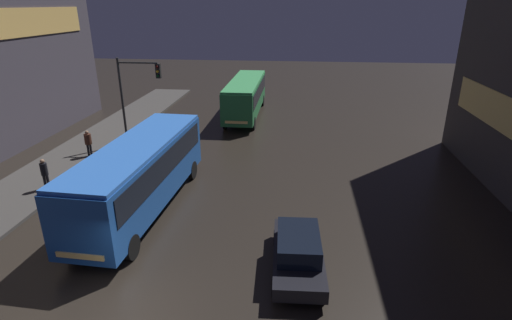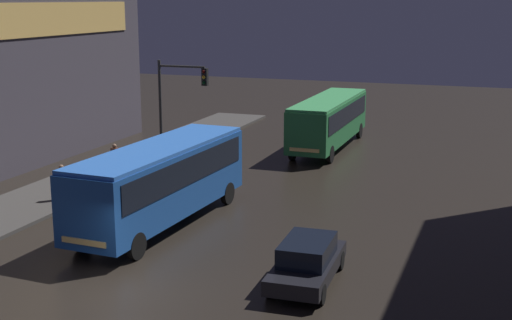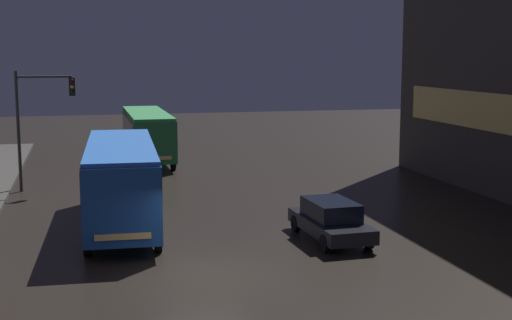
{
  "view_description": "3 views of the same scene",
  "coord_description": "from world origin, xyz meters",
  "px_view_note": "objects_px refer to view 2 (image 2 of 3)",
  "views": [
    {
      "loc": [
        5.05,
        -9.32,
        9.17
      ],
      "look_at": [
        3.12,
        8.71,
        2.03
      ],
      "focal_mm": 28.0,
      "sensor_mm": 36.0,
      "label": 1
    },
    {
      "loc": [
        11.22,
        -18.12,
        9.13
      ],
      "look_at": [
        1.68,
        8.0,
        2.8
      ],
      "focal_mm": 50.0,
      "sensor_mm": 36.0,
      "label": 2
    },
    {
      "loc": [
        -3.48,
        -20.99,
        6.78
      ],
      "look_at": [
        3.25,
        6.31,
        2.57
      ],
      "focal_mm": 50.0,
      "sensor_mm": 36.0,
      "label": 3
    }
  ],
  "objects_px": {
    "pedestrian_near": "(62,179)",
    "pedestrian_mid": "(115,156)",
    "bus_near": "(161,177)",
    "bus_far": "(329,117)",
    "traffic_light_main": "(177,98)",
    "car_taxi": "(307,261)"
  },
  "relations": [
    {
      "from": "pedestrian_near",
      "to": "traffic_light_main",
      "type": "relative_size",
      "value": 0.27
    },
    {
      "from": "bus_near",
      "to": "bus_far",
      "type": "xyz_separation_m",
      "value": [
        2.61,
        17.31,
        -0.12
      ]
    },
    {
      "from": "car_taxi",
      "to": "pedestrian_near",
      "type": "height_order",
      "value": "pedestrian_near"
    },
    {
      "from": "bus_near",
      "to": "pedestrian_mid",
      "type": "distance_m",
      "value": 8.56
    },
    {
      "from": "traffic_light_main",
      "to": "bus_far",
      "type": "bearing_deg",
      "value": 55.18
    },
    {
      "from": "pedestrian_near",
      "to": "traffic_light_main",
      "type": "distance_m",
      "value": 8.11
    },
    {
      "from": "pedestrian_near",
      "to": "pedestrian_mid",
      "type": "bearing_deg",
      "value": 101.21
    },
    {
      "from": "bus_far",
      "to": "traffic_light_main",
      "type": "bearing_deg",
      "value": 55.12
    },
    {
      "from": "bus_near",
      "to": "pedestrian_near",
      "type": "relative_size",
      "value": 6.51
    },
    {
      "from": "bus_near",
      "to": "traffic_light_main",
      "type": "distance_m",
      "value": 9.46
    },
    {
      "from": "car_taxi",
      "to": "traffic_light_main",
      "type": "height_order",
      "value": "traffic_light_main"
    },
    {
      "from": "pedestrian_mid",
      "to": "pedestrian_near",
      "type": "bearing_deg",
      "value": -120.25
    },
    {
      "from": "bus_near",
      "to": "traffic_light_main",
      "type": "xyz_separation_m",
      "value": [
        -3.47,
        8.58,
        1.96
      ]
    },
    {
      "from": "bus_near",
      "to": "bus_far",
      "type": "height_order",
      "value": "bus_near"
    },
    {
      "from": "traffic_light_main",
      "to": "car_taxi",
      "type": "bearing_deg",
      "value": -49.07
    },
    {
      "from": "bus_near",
      "to": "pedestrian_mid",
      "type": "relative_size",
      "value": 6.38
    },
    {
      "from": "car_taxi",
      "to": "traffic_light_main",
      "type": "bearing_deg",
      "value": -51.62
    },
    {
      "from": "pedestrian_near",
      "to": "pedestrian_mid",
      "type": "distance_m",
      "value": 4.8
    },
    {
      "from": "car_taxi",
      "to": "bus_far",
      "type": "bearing_deg",
      "value": -80.0
    },
    {
      "from": "traffic_light_main",
      "to": "bus_near",
      "type": "bearing_deg",
      "value": -68.0
    },
    {
      "from": "bus_near",
      "to": "pedestrian_near",
      "type": "distance_m",
      "value": 5.98
    },
    {
      "from": "car_taxi",
      "to": "traffic_light_main",
      "type": "xyz_separation_m",
      "value": [
        -10.78,
        12.43,
        3.25
      ]
    }
  ]
}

